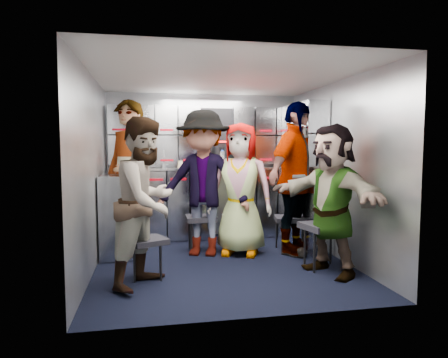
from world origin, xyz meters
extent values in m
plane|color=black|center=(0.00, 0.00, 0.00)|extent=(3.00, 3.00, 0.00)
cube|color=#9499A2|center=(0.00, 1.50, 1.05)|extent=(2.80, 0.04, 2.10)
cube|color=#9499A2|center=(-1.40, 0.00, 1.05)|extent=(0.04, 3.00, 2.10)
cube|color=#9499A2|center=(1.40, 0.00, 1.05)|extent=(0.04, 3.00, 2.10)
cube|color=silver|center=(0.00, 0.00, 2.10)|extent=(2.80, 3.00, 0.02)
cube|color=#9398A2|center=(0.00, 1.29, 0.49)|extent=(2.68, 0.38, 0.99)
cube|color=#9398A2|center=(-1.19, 0.56, 0.49)|extent=(0.38, 0.76, 0.99)
cube|color=#B4B7BC|center=(0.00, 1.29, 1.01)|extent=(2.68, 0.42, 0.03)
cube|color=#9398A2|center=(0.00, 1.35, 1.49)|extent=(2.68, 0.28, 0.82)
cube|color=#9398A2|center=(1.25, 0.70, 1.49)|extent=(0.28, 1.00, 0.82)
cube|color=#9398A2|center=(1.25, 0.60, 0.50)|extent=(0.28, 1.20, 1.00)
cube|color=#AF0414|center=(0.00, 1.09, 0.88)|extent=(2.60, 0.02, 0.03)
cube|color=black|center=(-0.83, -0.39, 0.38)|extent=(0.45, 0.44, 0.05)
cylinder|color=black|center=(-0.96, -0.50, 0.18)|extent=(0.02, 0.02, 0.37)
cylinder|color=black|center=(-0.70, -0.50, 0.18)|extent=(0.02, 0.02, 0.37)
cylinder|color=black|center=(-0.96, -0.28, 0.18)|extent=(0.02, 0.02, 0.37)
cylinder|color=black|center=(-0.70, -0.28, 0.18)|extent=(0.02, 0.02, 0.37)
cube|color=black|center=(-0.16, 0.57, 0.42)|extent=(0.38, 0.36, 0.06)
cylinder|color=black|center=(-0.30, 0.45, 0.20)|extent=(0.02, 0.02, 0.40)
cylinder|color=black|center=(-0.02, 0.45, 0.20)|extent=(0.02, 0.02, 0.40)
cylinder|color=black|center=(-0.30, 0.69, 0.20)|extent=(0.02, 0.02, 0.40)
cylinder|color=black|center=(-0.02, 0.69, 0.20)|extent=(0.02, 0.02, 0.40)
cube|color=black|center=(0.30, 0.53, 0.41)|extent=(0.38, 0.36, 0.06)
cylinder|color=black|center=(0.16, 0.41, 0.19)|extent=(0.02, 0.02, 0.39)
cylinder|color=black|center=(0.43, 0.41, 0.19)|extent=(0.02, 0.02, 0.39)
cylinder|color=black|center=(0.16, 0.64, 0.19)|extent=(0.02, 0.02, 0.39)
cylinder|color=black|center=(0.43, 0.64, 0.19)|extent=(0.02, 0.02, 0.39)
cube|color=black|center=(0.96, 0.42, 0.40)|extent=(0.42, 0.41, 0.06)
cylinder|color=black|center=(0.83, 0.31, 0.19)|extent=(0.02, 0.02, 0.38)
cylinder|color=black|center=(1.10, 0.31, 0.19)|extent=(0.02, 0.02, 0.38)
cylinder|color=black|center=(0.83, 0.54, 0.19)|extent=(0.02, 0.02, 0.38)
cylinder|color=black|center=(1.10, 0.54, 0.19)|extent=(0.02, 0.02, 0.38)
cube|color=black|center=(1.05, -0.40, 0.47)|extent=(0.49, 0.48, 0.07)
cylinder|color=black|center=(0.89, -0.54, 0.22)|extent=(0.03, 0.03, 0.44)
cylinder|color=black|center=(1.21, -0.54, 0.22)|extent=(0.03, 0.03, 0.44)
cylinder|color=black|center=(0.89, -0.27, 0.22)|extent=(0.03, 0.03, 0.44)
cylinder|color=black|center=(1.21, -0.27, 0.22)|extent=(0.03, 0.03, 0.44)
imported|color=black|center=(-1.05, 0.68, 0.96)|extent=(0.83, 0.80, 1.91)
imported|color=black|center=(-0.83, -0.57, 0.80)|extent=(0.94, 0.99, 1.61)
imported|color=black|center=(-0.16, 0.39, 0.88)|extent=(1.30, 1.01, 1.77)
imported|color=black|center=(0.30, 0.35, 0.81)|extent=(0.93, 0.78, 1.62)
imported|color=black|center=(0.96, 0.24, 0.94)|extent=(1.12, 1.08, 1.88)
imported|color=black|center=(1.05, -0.58, 0.79)|extent=(0.98, 1.52, 1.57)
cylinder|color=white|center=(-0.07, 1.24, 1.16)|extent=(0.06, 0.06, 0.27)
cylinder|color=white|center=(-0.60, 1.24, 1.15)|extent=(0.07, 0.07, 0.25)
cylinder|color=white|center=(0.23, 1.24, 1.15)|extent=(0.06, 0.06, 0.23)
cylinder|color=beige|center=(-0.37, 1.23, 1.08)|extent=(0.08, 0.08, 0.10)
cylinder|color=beige|center=(0.72, 1.23, 1.08)|extent=(0.08, 0.08, 0.11)
camera|label=1|loc=(-0.80, -4.41, 1.33)|focal=32.00mm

